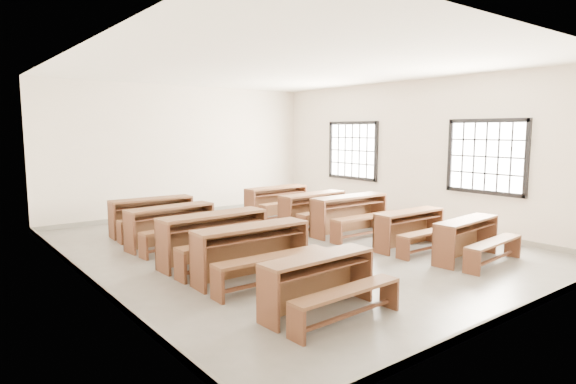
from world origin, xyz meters
TOP-DOWN VIEW (x-y plane):
  - room at (0.09, 0.00)m, footprint 8.50×8.50m
  - desk_set_0 at (-1.69, -2.79)m, footprint 1.53×0.83m
  - desk_set_1 at (-1.60, -1.28)m, footprint 1.74×0.92m
  - desk_set_2 at (-1.62, -0.22)m, footprint 1.81×0.99m
  - desk_set_3 at (-1.67, 1.28)m, footprint 1.71×1.00m
  - desk_set_4 at (-1.55, 2.49)m, footprint 1.67×0.91m
  - desk_set_5 at (1.74, -2.56)m, footprint 1.56×0.92m
  - desk_set_6 at (1.64, -1.48)m, footprint 1.51×0.79m
  - desk_set_7 at (1.65, 0.03)m, footprint 1.76×0.93m
  - desk_set_8 at (1.52, 1.02)m, footprint 1.71×0.96m
  - desk_set_9 at (1.63, 2.52)m, footprint 1.69×0.93m

SIDE VIEW (x-z plane):
  - desk_set_5 at x=1.74m, z-range 0.06..0.73m
  - desk_set_0 at x=-1.69m, z-range 0.06..0.73m
  - desk_set_6 at x=1.64m, z-range 0.06..0.73m
  - desk_set_3 at x=-1.67m, z-range 0.06..0.80m
  - desk_set_4 at x=-1.55m, z-range 0.06..0.80m
  - desk_set_9 at x=1.63m, z-range 0.06..0.80m
  - desk_set_8 at x=1.52m, z-range 0.06..0.81m
  - desk_set_1 at x=-1.60m, z-range 0.06..0.84m
  - desk_set_7 at x=1.65m, z-range 0.06..0.85m
  - desk_set_2 at x=-1.62m, z-range 0.07..0.87m
  - room at x=0.09m, z-range 0.54..3.74m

